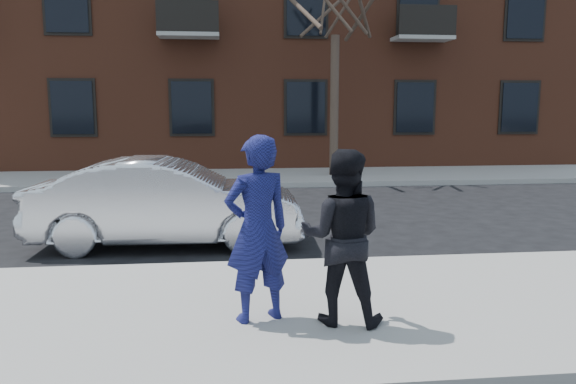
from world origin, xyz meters
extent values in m
plane|color=black|center=(0.00, 0.00, 0.00)|extent=(100.00, 100.00, 0.00)
cube|color=#9A9892|center=(0.00, -0.25, 0.07)|extent=(50.00, 3.50, 0.15)
cube|color=#999691|center=(0.00, 1.55, 0.07)|extent=(50.00, 0.10, 0.15)
cube|color=#9A9892|center=(0.00, 11.25, 0.07)|extent=(50.00, 3.50, 0.15)
cube|color=#999691|center=(0.00, 9.45, 0.07)|extent=(50.00, 0.10, 0.15)
cube|color=brown|center=(2.00, 18.00, 6.00)|extent=(24.00, 10.00, 12.00)
cube|color=black|center=(3.90, 12.94, 2.20)|extent=(1.30, 0.06, 1.70)
cube|color=black|center=(11.50, 12.94, 2.20)|extent=(1.30, 0.06, 1.70)
cube|color=black|center=(3.90, 12.94, 5.40)|extent=(1.30, 0.06, 1.70)
cube|color=black|center=(11.50, 12.94, 5.40)|extent=(1.30, 0.06, 1.70)
cylinder|color=#3E2E25|center=(4.50, 11.00, 2.25)|extent=(0.26, 0.26, 4.20)
imported|color=silver|center=(0.25, 3.20, 0.72)|extent=(4.40, 1.68, 1.43)
imported|color=navy|center=(1.50, -0.57, 1.08)|extent=(0.79, 0.65, 1.86)
cube|color=black|center=(1.38, -0.38, 1.48)|extent=(0.11, 0.14, 0.08)
imported|color=black|center=(2.32, -0.71, 1.01)|extent=(0.99, 0.86, 1.73)
cube|color=black|center=(2.23, -0.50, 1.26)|extent=(0.08, 0.14, 0.06)
camera|label=1|loc=(1.21, -5.98, 2.30)|focal=35.00mm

